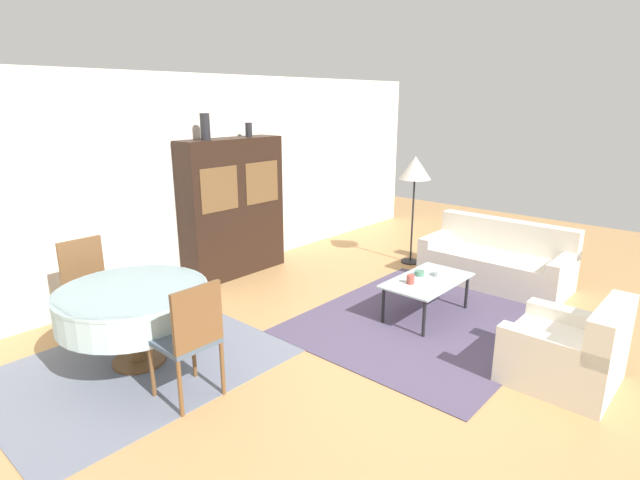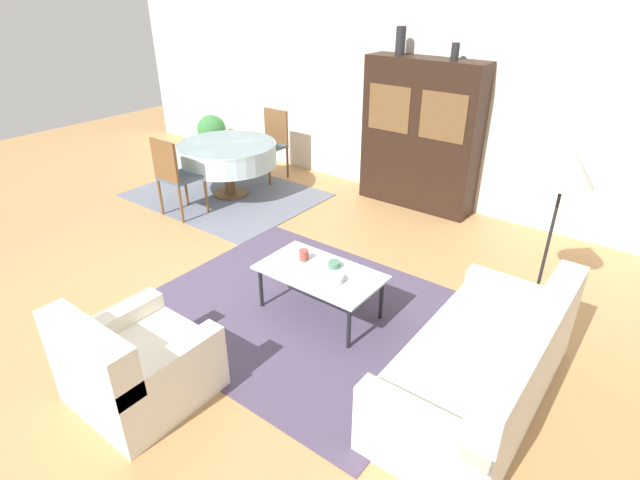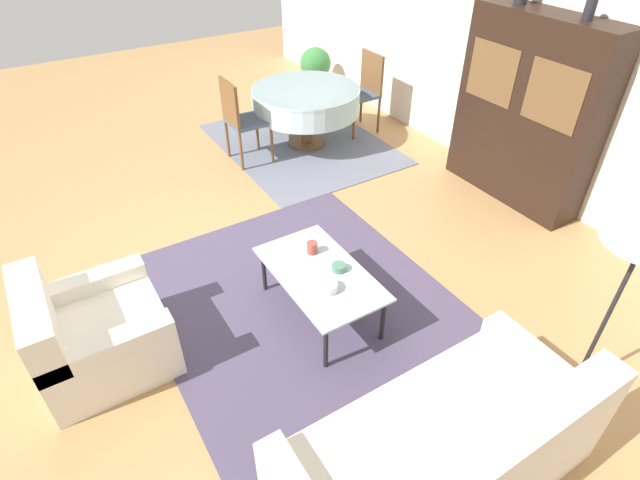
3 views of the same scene
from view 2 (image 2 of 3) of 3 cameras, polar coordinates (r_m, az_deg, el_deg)
ground_plane at (r=4.95m, az=-15.06°, el=-6.66°), size 14.00×14.00×0.00m
wall_back at (r=7.02m, az=7.89°, el=16.25°), size 10.00×0.06×2.70m
area_rug at (r=4.64m, az=-2.06°, el=-8.02°), size 2.74×2.31×0.01m
dining_rug at (r=7.19m, az=-10.70°, el=5.09°), size 2.47×1.90×0.01m
couch at (r=3.78m, az=18.22°, el=-13.80°), size 0.86×1.84×0.82m
armchair at (r=3.86m, az=-20.42°, el=-13.30°), size 0.86×0.86×0.79m
coffee_table at (r=4.40m, az=-0.00°, el=-4.03°), size 1.09×0.63×0.43m
display_cabinet at (r=6.61m, az=11.39°, el=11.63°), size 1.52×0.41×1.88m
dining_table at (r=7.00m, az=-10.55°, el=9.62°), size 1.34×1.34×0.73m
dining_chair_near at (r=6.48m, az=-16.31°, el=7.38°), size 0.44×0.44×1.01m
dining_chair_far at (r=7.60m, az=-5.57°, el=11.31°), size 0.44×0.44×1.01m
floor_lamp at (r=4.39m, az=26.28°, el=7.22°), size 0.46×0.46×1.60m
cup at (r=4.53m, az=-1.84°, el=-1.72°), size 0.09×0.09×0.10m
bowl at (r=4.22m, az=1.62°, el=-4.40°), size 0.16×0.16×0.07m
bowl_small at (r=4.43m, az=1.65°, el=-2.79°), size 0.11×0.11×0.05m
vase_tall at (r=6.57m, az=9.19°, el=21.58°), size 0.12×0.12×0.33m
vase_short at (r=6.27m, az=15.19°, el=20.09°), size 0.09×0.09×0.19m
potted_plant at (r=8.86m, az=-12.26°, el=11.96°), size 0.48×0.48×0.69m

